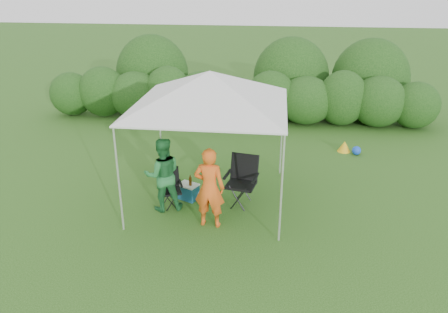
# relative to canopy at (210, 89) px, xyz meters

# --- Properties ---
(ground) EXTENTS (70.00, 70.00, 0.00)m
(ground) POSITION_rel_canopy_xyz_m (0.00, -0.50, -2.46)
(ground) COLOR #366620
(hedge) EXTENTS (12.93, 1.53, 1.80)m
(hedge) POSITION_rel_canopy_xyz_m (0.00, 5.50, -1.64)
(hedge) COLOR #255119
(hedge) RESTS_ON ground
(canopy) EXTENTS (3.10, 3.10, 2.83)m
(canopy) POSITION_rel_canopy_xyz_m (0.00, 0.00, 0.00)
(canopy) COLOR silver
(canopy) RESTS_ON ground
(chair_right) EXTENTS (0.75, 0.70, 1.07)m
(chair_right) POSITION_rel_canopy_xyz_m (0.69, -0.12, -1.86)
(chair_right) COLOR black
(chair_right) RESTS_ON ground
(chair_left) EXTENTS (0.61, 0.59, 0.82)m
(chair_left) POSITION_rel_canopy_xyz_m (-0.84, -0.41, -2.00)
(chair_left) COLOR black
(chair_left) RESTS_ON ground
(man) EXTENTS (0.62, 0.44, 1.63)m
(man) POSITION_rel_canopy_xyz_m (0.14, -1.12, -1.65)
(man) COLOR orange
(man) RESTS_ON ground
(woman) EXTENTS (0.92, 0.82, 1.58)m
(woman) POSITION_rel_canopy_xyz_m (-0.91, -0.59, -1.67)
(woman) COLOR #27793C
(woman) RESTS_ON ground
(cooler) EXTENTS (0.51, 0.46, 0.36)m
(cooler) POSITION_rel_canopy_xyz_m (-0.49, -0.11, -2.28)
(cooler) COLOR #1A5378
(cooler) RESTS_ON ground
(bottle) EXTENTS (0.06, 0.06, 0.24)m
(bottle) POSITION_rel_canopy_xyz_m (-0.43, -0.15, -1.99)
(bottle) COLOR #592D0C
(bottle) RESTS_ON cooler
(lawn_toy) EXTENTS (0.61, 0.51, 0.30)m
(lawn_toy) POSITION_rel_canopy_xyz_m (3.35, 3.10, -2.32)
(lawn_toy) COLOR yellow
(lawn_toy) RESTS_ON ground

